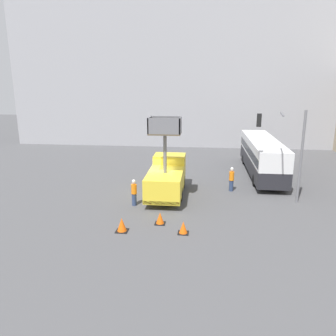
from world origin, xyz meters
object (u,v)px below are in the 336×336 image
(city_bus, at_px, (262,154))
(traffic_light_pole, at_px, (287,141))
(road_worker_near_truck, at_px, (134,192))
(traffic_cone_near_truck, at_px, (160,218))
(road_worker_directing, at_px, (232,179))
(traffic_cone_mid_road, at_px, (122,225))
(traffic_cone_far_side, at_px, (183,228))
(utility_truck, at_px, (167,176))

(city_bus, bearing_deg, traffic_light_pole, -167.82)
(road_worker_near_truck, relative_size, traffic_cone_near_truck, 2.59)
(traffic_light_pole, bearing_deg, road_worker_directing, 151.39)
(city_bus, bearing_deg, traffic_cone_near_truck, 156.65)
(traffic_cone_mid_road, bearing_deg, traffic_light_pole, 30.98)
(road_worker_near_truck, xyz_separation_m, traffic_cone_mid_road, (0.15, -4.08, -0.55))
(traffic_cone_near_truck, height_order, traffic_cone_far_side, traffic_cone_near_truck)
(road_worker_directing, bearing_deg, traffic_light_pole, 154.65)
(utility_truck, bearing_deg, city_bus, 40.37)
(city_bus, bearing_deg, traffic_cone_far_side, 163.92)
(road_worker_near_truck, height_order, traffic_cone_near_truck, road_worker_near_truck)
(city_bus, relative_size, traffic_cone_mid_road, 15.31)
(traffic_cone_near_truck, relative_size, traffic_cone_far_side, 1.02)
(road_worker_directing, xyz_separation_m, traffic_cone_mid_road, (-6.72, -7.96, -0.58))
(traffic_cone_near_truck, bearing_deg, utility_truck, 91.97)
(city_bus, bearing_deg, road_worker_directing, 159.31)
(traffic_light_pole, bearing_deg, traffic_cone_near_truck, -149.22)
(road_worker_directing, height_order, traffic_cone_mid_road, road_worker_directing)
(road_worker_near_truck, bearing_deg, traffic_cone_far_side, 84.26)
(road_worker_directing, bearing_deg, utility_truck, 20.23)
(city_bus, height_order, traffic_cone_mid_road, city_bus)
(utility_truck, height_order, road_worker_near_truck, utility_truck)
(traffic_light_pole, distance_m, traffic_cone_near_truck, 10.26)
(traffic_light_pole, bearing_deg, traffic_cone_far_side, -138.07)
(road_worker_near_truck, height_order, road_worker_directing, road_worker_directing)
(utility_truck, xyz_separation_m, traffic_cone_far_side, (1.64, -6.36, -1.13))
(road_worker_directing, xyz_separation_m, traffic_cone_near_truck, (-4.70, -6.70, -0.62))
(traffic_cone_near_truck, height_order, traffic_cone_mid_road, traffic_cone_mid_road)
(road_worker_near_truck, xyz_separation_m, road_worker_directing, (6.87, 3.87, 0.03))
(traffic_light_pole, bearing_deg, city_bus, 92.50)
(traffic_cone_far_side, bearing_deg, city_bus, 64.23)
(traffic_cone_near_truck, bearing_deg, city_bus, 56.96)
(road_worker_near_truck, height_order, traffic_cone_mid_road, road_worker_near_truck)
(road_worker_near_truck, distance_m, traffic_cone_near_truck, 3.61)
(traffic_cone_mid_road, distance_m, traffic_cone_far_side, 3.49)
(utility_truck, height_order, traffic_cone_far_side, utility_truck)
(road_worker_directing, bearing_deg, city_bus, -117.12)
(utility_truck, xyz_separation_m, road_worker_near_truck, (-1.99, -2.38, -0.53))
(city_bus, distance_m, traffic_light_pole, 7.57)
(traffic_cone_far_side, bearing_deg, traffic_light_pole, 41.93)
(road_worker_directing, xyz_separation_m, traffic_cone_far_side, (-3.24, -7.85, -0.63))
(traffic_light_pole, relative_size, road_worker_directing, 3.39)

